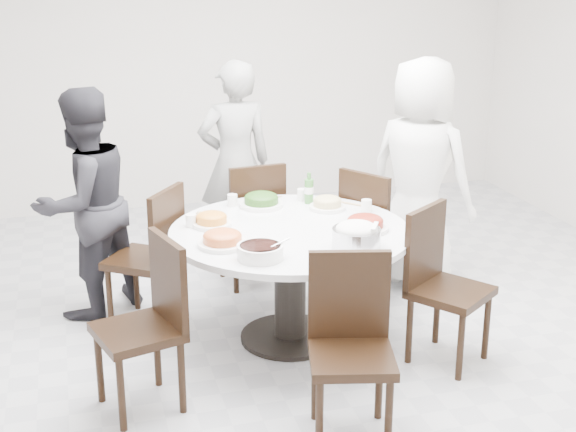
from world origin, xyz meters
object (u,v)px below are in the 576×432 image
object	(u,v)px
chair_se	(451,289)
chair_s	(352,354)
dining_table	(290,285)
diner_left	(84,204)
diner_middle	(235,163)
chair_n	(250,222)
chair_sw	(137,328)
soup_bowl	(260,252)
beverage_bottle	(309,188)
diner_right	(420,173)
rice_bowl	(356,239)
chair_ne	(379,232)
chair_nw	(143,256)

from	to	relation	value
chair_se	chair_s	bearing A→B (deg)	-179.89
dining_table	diner_left	size ratio (longest dim) A/B	0.96
chair_se	diner_middle	world-z (taller)	diner_middle
chair_s	chair_n	bearing A→B (deg)	104.65
dining_table	chair_n	size ratio (longest dim) A/B	1.58
dining_table	diner_middle	xyz separation A→B (m)	(-0.03, 1.49, 0.43)
chair_n	chair_sw	xyz separation A→B (m)	(-0.98, -1.57, 0.00)
chair_sw	soup_bowl	size ratio (longest dim) A/B	3.63
diner_left	beverage_bottle	xyz separation A→B (m)	(1.48, -0.29, 0.08)
chair_se	diner_right	distance (m)	1.31
rice_bowl	chair_ne	bearing A→B (deg)	60.94
dining_table	chair_se	distance (m)	1.00
chair_se	diner_right	world-z (taller)	diner_right
chair_s	diner_middle	xyz separation A→B (m)	(-0.03, 2.64, 0.33)
rice_bowl	soup_bowl	distance (m)	0.57
dining_table	beverage_bottle	size ratio (longest dim) A/B	6.98
chair_nw	chair_se	distance (m)	2.00
diner_right	dining_table	bearing A→B (deg)	82.16
rice_bowl	soup_bowl	size ratio (longest dim) A/B	1.08
dining_table	chair_se	size ratio (longest dim) A/B	1.58
chair_se	beverage_bottle	size ratio (longest dim) A/B	4.42
diner_left	beverage_bottle	world-z (taller)	diner_left
diner_middle	beverage_bottle	xyz separation A→B (m)	(0.30, -1.00, 0.05)
chair_s	chair_nw	bearing A→B (deg)	131.70
diner_middle	rice_bowl	distance (m)	1.95
chair_se	rice_bowl	distance (m)	0.67
chair_s	rice_bowl	world-z (taller)	chair_s
dining_table	chair_se	xyz separation A→B (m)	(0.85, -0.53, 0.10)
diner_middle	rice_bowl	world-z (taller)	diner_middle
rice_bowl	chair_n	bearing A→B (deg)	102.02
chair_sw	diner_right	bearing A→B (deg)	103.76
dining_table	chair_sw	world-z (taller)	chair_sw
chair_s	diner_left	bearing A→B (deg)	136.06
diner_right	chair_sw	bearing A→B (deg)	81.94
rice_bowl	soup_bowl	bearing A→B (deg)	-179.06
chair_sw	chair_s	bearing A→B (deg)	44.19
chair_nw	diner_right	size ratio (longest dim) A/B	0.56
dining_table	diner_right	bearing A→B (deg)	29.92
chair_s	beverage_bottle	size ratio (longest dim) A/B	4.42
chair_s	diner_left	distance (m)	2.29
dining_table	chair_sw	xyz separation A→B (m)	(-1.01, -0.57, 0.10)
chair_n	chair_sw	size ratio (longest dim) A/B	1.00
chair_ne	chair_nw	size ratio (longest dim) A/B	1.00
chair_n	diner_right	world-z (taller)	diner_right
chair_ne	beverage_bottle	distance (m)	0.66
dining_table	diner_middle	bearing A→B (deg)	91.18
rice_bowl	chair_s	bearing A→B (deg)	-111.21
rice_bowl	beverage_bottle	distance (m)	0.92
diner_middle	chair_n	bearing A→B (deg)	86.48
chair_n	diner_left	size ratio (longest dim) A/B	0.61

